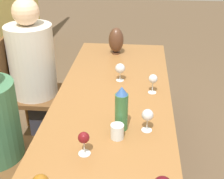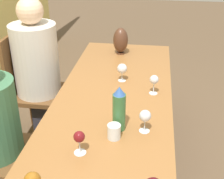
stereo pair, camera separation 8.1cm
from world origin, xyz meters
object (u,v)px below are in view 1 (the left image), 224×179
Objects in this scene: water_tumbler at (117,131)px; wine_glass_1 at (84,139)px; wine_glass_3 at (148,116)px; wine_glass_6 at (120,69)px; vase at (116,40)px; wine_glass_5 at (153,79)px; chair_far at (27,88)px; person_far at (35,71)px; water_bottle at (121,109)px.

water_tumbler is 0.64× the size of wine_glass_1.
water_tumbler is 0.20m from wine_glass_3.
wine_glass_6 is at bearing 17.55° from wine_glass_3.
wine_glass_3 reaches higher than water_tumbler.
vase is 1.74× the size of wine_glass_5.
wine_glass_5 is 1.16m from chair_far.
person_far reaches higher than wine_glass_1.
wine_glass_5 reaches higher than wine_glass_3.
wine_glass_1 is at bearing 178.40° from vase.
vase is 1.46m from wine_glass_1.
water_bottle is 0.21× the size of person_far.
wine_glass_3 is 1.25m from person_far.
person_far is (-0.40, 0.65, -0.16)m from vase.
person_far is (0.90, 0.77, -0.07)m from water_tumbler.
person_far is at bearing 44.24° from water_bottle.
wine_glass_5 is (0.47, -0.04, 0.00)m from wine_glass_3.
water_tumbler is 0.60× the size of wine_glass_5.
chair_far reaches higher than wine_glass_1.
vase is at bearing -58.25° from person_far.
water_tumbler is 1.31m from vase.
wine_glass_1 reaches higher than water_tumbler.
water_bottle is 0.28× the size of chair_far.
wine_glass_6 is (0.73, 0.04, 0.06)m from water_tumbler.
chair_far is at bearing 43.69° from water_tumbler.
water_bottle is 0.31m from wine_glass_1.
wine_glass_6 is at bearing 4.88° from water_bottle.
vase is (1.31, 0.12, 0.09)m from water_tumbler.
wine_glass_1 is at bearing 153.00° from wine_glass_5.
water_bottle is at bearing 157.86° from wine_glass_5.
chair_far is (0.90, 0.86, -0.23)m from water_tumbler.
water_tumbler is 0.35× the size of vase.
water_tumbler is 0.61× the size of wine_glass_6.
chair_far is (-0.40, 0.74, -0.32)m from vase.
person_far is (0.34, 0.98, -0.13)m from wine_glass_5.
water_bottle is 0.15m from wine_glass_3.
wine_glass_1 is 0.80m from wine_glass_5.
wine_glass_6 is (0.89, -0.12, 0.00)m from wine_glass_1.
wine_glass_1 is (-1.46, 0.04, -0.03)m from vase.
wine_glass_3 is at bearing -162.45° from wine_glass_6.
chair_far reaches higher than vase.
wine_glass_1 is (-0.16, 0.16, 0.05)m from water_tumbler.
vase reaches higher than water_tumbler.
wine_glass_6 is at bearing -101.49° from chair_far.
wine_glass_3 is (0.24, -0.32, 0.00)m from wine_glass_1.
wine_glass_1 is 0.95× the size of wine_glass_6.
person_far reaches higher than vase.
water_bottle is 1.97× the size of wine_glass_6.
vase is 0.81m from wine_glass_5.
person_far is (0.81, 0.94, -0.13)m from wine_glass_3.
wine_glass_6 is at bearing 54.37° from wine_glass_5.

